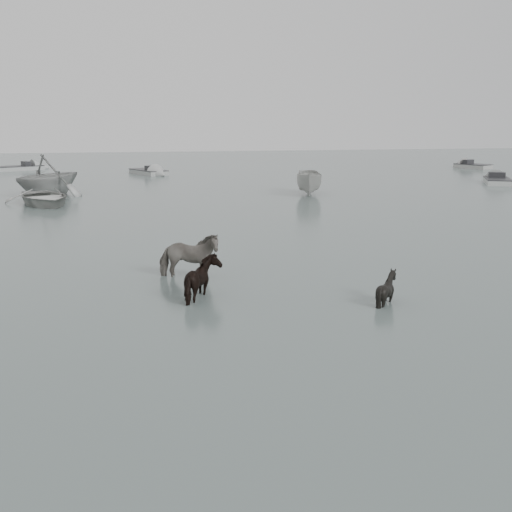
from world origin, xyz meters
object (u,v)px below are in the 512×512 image
pony_black (387,282)px  pony_pinto (189,252)px  pony_dark (204,273)px  rowboat_lead (44,195)px

pony_black → pony_pinto: bearing=45.6°
pony_pinto → pony_dark: size_ratio=1.40×
pony_pinto → pony_black: size_ratio=1.68×
pony_pinto → rowboat_lead: (-6.30, 17.26, -0.28)m
rowboat_lead → pony_pinto: bearing=-90.3°
pony_dark → rowboat_lead: 20.53m
pony_black → rowboat_lead: (-11.03, 20.74, -0.05)m
pony_dark → pony_black: bearing=-105.4°
pony_pinto → pony_black: 5.88m
pony_pinto → rowboat_lead: bearing=35.6°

